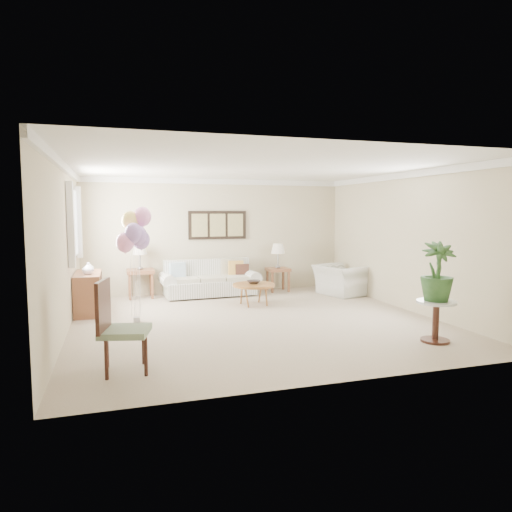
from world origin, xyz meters
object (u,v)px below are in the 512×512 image
(sofa, at_px, (210,282))
(armchair, at_px, (341,280))
(coffee_table, at_px, (254,286))
(accent_chair, at_px, (118,324))
(balloon_cluster, at_px, (135,232))

(sofa, bearing_deg, armchair, -14.94)
(coffee_table, xyz_separation_m, accent_chair, (-2.61, -3.20, 0.17))
(sofa, height_order, armchair, sofa)
(armchair, xyz_separation_m, balloon_cluster, (-4.48, -1.27, 1.19))
(sofa, relative_size, armchair, 2.14)
(sofa, distance_m, armchair, 2.93)
(coffee_table, xyz_separation_m, balloon_cluster, (-2.29, -0.77, 1.13))
(sofa, bearing_deg, accent_chair, -113.77)
(coffee_table, relative_size, accent_chair, 0.77)
(sofa, bearing_deg, balloon_cluster, -129.09)
(sofa, distance_m, balloon_cluster, 2.88)
(armchair, bearing_deg, balloon_cluster, 90.92)
(accent_chair, bearing_deg, armchair, 37.71)
(armchair, xyz_separation_m, accent_chair, (-4.80, -3.71, 0.23))
(coffee_table, bearing_deg, armchair, 13.05)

